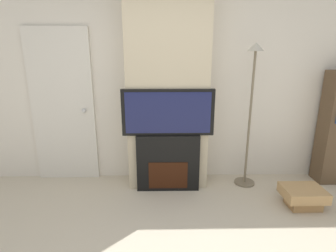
# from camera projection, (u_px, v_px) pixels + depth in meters

# --- Properties ---
(wall_back) EXTENTS (6.00, 0.06, 2.70)m
(wall_back) POSITION_uv_depth(u_px,v_px,m) (167.00, 83.00, 3.53)
(wall_back) COLOR silver
(wall_back) RESTS_ON ground_plane
(chimney_breast) EXTENTS (1.02, 0.40, 2.70)m
(chimney_breast) POSITION_uv_depth(u_px,v_px,m) (168.00, 85.00, 3.31)
(chimney_breast) COLOR beige
(chimney_breast) RESTS_ON ground_plane
(fireplace) EXTENTS (0.80, 0.15, 0.75)m
(fireplace) POSITION_uv_depth(u_px,v_px,m) (168.00, 163.00, 3.38)
(fireplace) COLOR black
(fireplace) RESTS_ON ground_plane
(television) EXTENTS (1.13, 0.07, 0.58)m
(television) POSITION_uv_depth(u_px,v_px,m) (168.00, 112.00, 3.20)
(television) COLOR black
(television) RESTS_ON fireplace
(floor_lamp) EXTENTS (0.27, 0.27, 1.86)m
(floor_lamp) POSITION_uv_depth(u_px,v_px,m) (251.00, 99.00, 3.31)
(floor_lamp) COLOR #726651
(floor_lamp) RESTS_ON ground_plane
(box_stack) EXTENTS (0.46, 0.36, 0.23)m
(box_stack) POSITION_uv_depth(u_px,v_px,m) (303.00, 196.00, 3.04)
(box_stack) COLOR #A37A4C
(box_stack) RESTS_ON ground_plane
(entry_door) EXTENTS (0.84, 0.09, 2.06)m
(entry_door) POSITION_uv_depth(u_px,v_px,m) (63.00, 107.00, 3.54)
(entry_door) COLOR silver
(entry_door) RESTS_ON ground_plane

